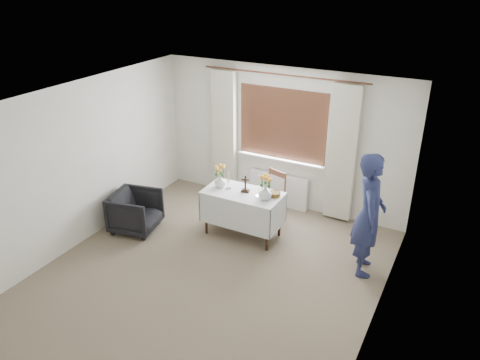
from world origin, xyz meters
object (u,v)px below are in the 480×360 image
Objects in this scene: wooden_chair at (270,197)px; person at (369,215)px; flower_vase_right at (265,193)px; wooden_cross at (245,184)px; altar_table at (243,214)px; flower_vase_left at (220,181)px; armchair at (135,211)px.

wooden_chair is 0.49× the size of person.
flower_vase_right is (0.22, -0.69, 0.43)m from wooden_chair.
wooden_chair is at bearing 60.54° from wooden_cross.
flower_vase_left is (-0.41, 0.01, 0.48)m from altar_table.
wooden_cross is at bearing 71.21° from person.
altar_table is 5.79× the size of flower_vase_right.
flower_vase_right reaches higher than altar_table.
armchair is 3.72× the size of flower_vase_left.
armchair is at bearing 83.60° from person.
wooden_chair is at bearing 52.74° from person.
altar_table is 0.67m from wooden_chair.
altar_table is 0.52m from wooden_cross.
flower_vase_right reaches higher than armchair.
wooden_chair is (0.19, 0.64, 0.06)m from altar_table.
flower_vase_right is (0.38, -0.09, -0.03)m from wooden_cross.
altar_table is at bearing -88.61° from wooden_chair.
wooden_cross is 0.39m from flower_vase_right.
person is 1.94m from wooden_cross.
person reaches higher than altar_table.
altar_table is 1.76m from armchair.
wooden_cross is (-0.16, -0.60, 0.46)m from wooden_chair.
armchair is 0.41× the size of person.
person reaches higher than wooden_chair.
wooden_chair reaches higher than altar_table.
wooden_chair is 2.24m from armchair.
flower_vase_right is at bearing -84.75° from armchair.
wooden_chair is 3.16× the size of wooden_cross.
armchair is 1.89m from wooden_cross.
flower_vase_left is (-2.38, 0.06, -0.04)m from person.
flower_vase_left is 0.91× the size of flower_vase_right.
person is 8.38× the size of flower_vase_right.
altar_table is at bearing 173.29° from flower_vase_right.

